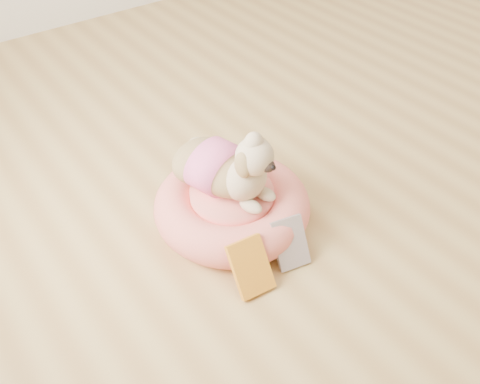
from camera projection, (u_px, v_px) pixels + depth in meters
floor at (394, 180)px, 2.20m from camera, size 4.50×4.50×0.00m
pet_bed at (232, 206)px, 1.98m from camera, size 0.58×0.58×0.15m
dog at (227, 156)px, 1.83m from camera, size 0.38×0.47×0.30m
book_yellow at (251, 267)px, 1.74m from camera, size 0.14×0.14×0.16m
book_white at (290, 243)px, 1.82m from camera, size 0.13×0.13×0.16m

